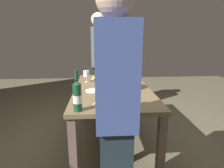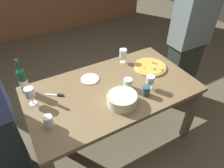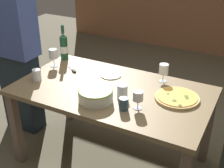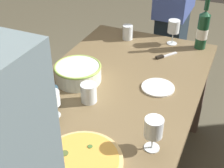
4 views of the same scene
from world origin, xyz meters
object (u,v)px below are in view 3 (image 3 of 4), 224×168
(wine_glass_by_bottle, at_px, (53,54))
(pizza_knife, at_px, (73,70))
(pizza, at_px, (177,98))
(serving_bowl, at_px, (96,95))
(cup_ceramic, at_px, (37,75))
(side_plate, at_px, (111,75))
(wine_glass_near_pizza, at_px, (164,69))
(cup_spare, at_px, (122,91))
(person_guest_left, at_px, (16,52))
(wine_bottle, at_px, (64,47))
(cup_amber, at_px, (124,104))
(dining_table, at_px, (112,99))
(wine_glass_far_left, at_px, (138,97))

(wine_glass_by_bottle, relative_size, pizza_knife, 1.16)
(pizza, height_order, serving_bowl, serving_bowl)
(pizza, bearing_deg, cup_ceramic, -167.69)
(wine_glass_by_bottle, bearing_deg, side_plate, 7.04)
(wine_glass_near_pizza, relative_size, cup_spare, 1.55)
(serving_bowl, distance_m, person_guest_left, 1.10)
(wine_bottle, xyz_separation_m, cup_amber, (0.94, -0.58, -0.09))
(wine_glass_near_pizza, bearing_deg, dining_table, -134.37)
(wine_glass_by_bottle, relative_size, person_guest_left, 0.10)
(wine_glass_far_left, height_order, person_guest_left, person_guest_left)
(pizza, height_order, person_guest_left, person_guest_left)
(cup_amber, xyz_separation_m, pizza_knife, (-0.71, 0.39, -0.04))
(dining_table, xyz_separation_m, cup_amber, (0.22, -0.24, 0.14))
(cup_spare, bearing_deg, serving_bowl, -135.96)
(side_plate, relative_size, pizza_knife, 1.24)
(wine_glass_near_pizza, xyz_separation_m, wine_glass_by_bottle, (-1.02, -0.18, 0.01))
(dining_table, height_order, cup_spare, cup_spare)
(wine_glass_far_left, height_order, cup_spare, wine_glass_far_left)
(cup_amber, distance_m, pizza_knife, 0.81)
(pizza, distance_m, person_guest_left, 1.61)
(person_guest_left, bearing_deg, wine_bottle, 40.51)
(cup_spare, bearing_deg, cup_amber, -60.91)
(side_plate, distance_m, person_guest_left, 0.98)
(dining_table, relative_size, wine_bottle, 4.58)
(cup_ceramic, bearing_deg, pizza, 12.31)
(serving_bowl, xyz_separation_m, side_plate, (-0.10, 0.44, -0.05))
(wine_glass_by_bottle, height_order, pizza_knife, wine_glass_by_bottle)
(serving_bowl, distance_m, cup_ceramic, 0.62)
(side_plate, bearing_deg, dining_table, -59.84)
(wine_glass_near_pizza, xyz_separation_m, cup_spare, (-0.19, -0.40, -0.06))
(side_plate, bearing_deg, cup_amber, -52.72)
(wine_glass_far_left, bearing_deg, pizza_knife, 157.63)
(pizza, relative_size, serving_bowl, 1.29)
(serving_bowl, relative_size, wine_glass_far_left, 1.90)
(dining_table, bearing_deg, wine_glass_by_bottle, 167.92)
(side_plate, bearing_deg, cup_ceramic, -143.43)
(pizza_knife, bearing_deg, wine_glass_by_bottle, -179.79)
(wine_bottle, bearing_deg, serving_bowl, -39.01)
(cup_ceramic, xyz_separation_m, side_plate, (0.52, 0.38, -0.05))
(serving_bowl, xyz_separation_m, cup_spare, (0.15, 0.15, -0.00))
(pizza_knife, relative_size, person_guest_left, 0.09)
(cup_ceramic, bearing_deg, person_guest_left, 153.36)
(serving_bowl, xyz_separation_m, person_guest_left, (-1.06, 0.28, 0.05))
(dining_table, bearing_deg, wine_glass_near_pizza, 45.63)
(wine_glass_near_pizza, bearing_deg, serving_bowl, -122.12)
(side_plate, bearing_deg, pizza_knife, -169.03)
(dining_table, distance_m, pizza_knife, 0.52)
(wine_bottle, height_order, cup_ceramic, wine_bottle)
(wine_glass_near_pizza, height_order, side_plate, wine_glass_near_pizza)
(pizza, relative_size, wine_glass_by_bottle, 2.00)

